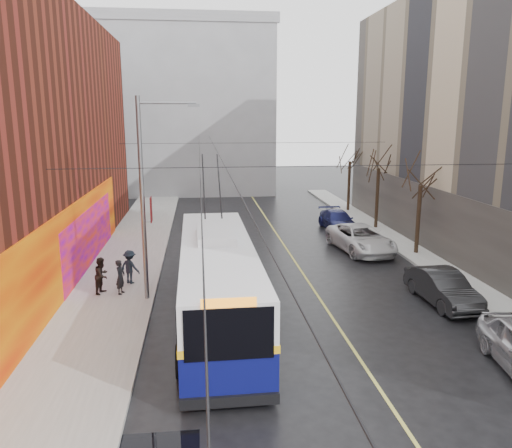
{
  "coord_description": "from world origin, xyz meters",
  "views": [
    {
      "loc": [
        -3.82,
        -11.65,
        8.18
      ],
      "look_at": [
        -1.24,
        11.12,
        3.2
      ],
      "focal_mm": 35.0,
      "sensor_mm": 36.0,
      "label": 1
    }
  ],
  "objects_px": {
    "parked_car_c": "(361,239)",
    "parked_car_d": "(338,221)",
    "streetlight_pole": "(146,195)",
    "tree_mid": "(379,158)",
    "following_car": "(225,248)",
    "tree_far": "(350,152)",
    "pedestrian_c": "(130,267)",
    "pedestrian_b": "(102,275)",
    "trolleybus": "(218,280)",
    "parked_car_b": "(443,287)",
    "pedestrian_a": "(120,277)",
    "tree_near": "(422,172)"
  },
  "relations": [
    {
      "from": "tree_near",
      "to": "tree_mid",
      "type": "bearing_deg",
      "value": 90.0
    },
    {
      "from": "parked_car_b",
      "to": "following_car",
      "type": "height_order",
      "value": "parked_car_b"
    },
    {
      "from": "streetlight_pole",
      "to": "pedestrian_c",
      "type": "relative_size",
      "value": 5.43
    },
    {
      "from": "following_car",
      "to": "pedestrian_b",
      "type": "xyz_separation_m",
      "value": [
        -5.97,
        -5.28,
        0.27
      ]
    },
    {
      "from": "parked_car_c",
      "to": "pedestrian_c",
      "type": "relative_size",
      "value": 3.48
    },
    {
      "from": "following_car",
      "to": "pedestrian_a",
      "type": "relative_size",
      "value": 2.67
    },
    {
      "from": "tree_mid",
      "to": "tree_far",
      "type": "distance_m",
      "value": 7.0
    },
    {
      "from": "streetlight_pole",
      "to": "tree_mid",
      "type": "xyz_separation_m",
      "value": [
        15.14,
        13.0,
        0.41
      ]
    },
    {
      "from": "parked_car_c",
      "to": "following_car",
      "type": "relative_size",
      "value": 1.35
    },
    {
      "from": "tree_near",
      "to": "parked_car_c",
      "type": "distance_m",
      "value": 5.31
    },
    {
      "from": "tree_far",
      "to": "parked_car_c",
      "type": "relative_size",
      "value": 1.14
    },
    {
      "from": "parked_car_b",
      "to": "following_car",
      "type": "xyz_separation_m",
      "value": [
        -9.2,
        7.95,
        -0.02
      ]
    },
    {
      "from": "streetlight_pole",
      "to": "trolleybus",
      "type": "distance_m",
      "value": 4.99
    },
    {
      "from": "tree_near",
      "to": "parked_car_c",
      "type": "relative_size",
      "value": 1.11
    },
    {
      "from": "streetlight_pole",
      "to": "parked_car_c",
      "type": "xyz_separation_m",
      "value": [
        12.07,
        7.15,
        -4.05
      ]
    },
    {
      "from": "streetlight_pole",
      "to": "parked_car_d",
      "type": "bearing_deg",
      "value": 46.63
    },
    {
      "from": "tree_near",
      "to": "following_car",
      "type": "distance_m",
      "value": 12.2
    },
    {
      "from": "streetlight_pole",
      "to": "tree_mid",
      "type": "height_order",
      "value": "streetlight_pole"
    },
    {
      "from": "parked_car_c",
      "to": "parked_car_d",
      "type": "distance_m",
      "value": 5.82
    },
    {
      "from": "trolleybus",
      "to": "parked_car_c",
      "type": "xyz_separation_m",
      "value": [
        9.13,
        9.73,
        -0.94
      ]
    },
    {
      "from": "pedestrian_b",
      "to": "pedestrian_c",
      "type": "height_order",
      "value": "pedestrian_b"
    },
    {
      "from": "trolleybus",
      "to": "pedestrian_b",
      "type": "relative_size",
      "value": 7.84
    },
    {
      "from": "tree_mid",
      "to": "parked_car_b",
      "type": "bearing_deg",
      "value": -98.62
    },
    {
      "from": "parked_car_d",
      "to": "following_car",
      "type": "relative_size",
      "value": 1.14
    },
    {
      "from": "streetlight_pole",
      "to": "tree_far",
      "type": "bearing_deg",
      "value": 52.88
    },
    {
      "from": "pedestrian_a",
      "to": "parked_car_d",
      "type": "bearing_deg",
      "value": -34.14
    },
    {
      "from": "streetlight_pole",
      "to": "pedestrian_a",
      "type": "distance_m",
      "value": 4.2
    },
    {
      "from": "parked_car_c",
      "to": "pedestrian_a",
      "type": "distance_m",
      "value": 14.93
    },
    {
      "from": "pedestrian_a",
      "to": "tree_near",
      "type": "bearing_deg",
      "value": -58.33
    },
    {
      "from": "tree_mid",
      "to": "following_car",
      "type": "xyz_separation_m",
      "value": [
        -11.44,
        -6.8,
        -4.52
      ]
    },
    {
      "from": "tree_near",
      "to": "parked_car_c",
      "type": "height_order",
      "value": "tree_near"
    },
    {
      "from": "tree_near",
      "to": "parked_car_b",
      "type": "distance_m",
      "value": 9.11
    },
    {
      "from": "pedestrian_b",
      "to": "tree_far",
      "type": "bearing_deg",
      "value": -23.65
    },
    {
      "from": "tree_mid",
      "to": "tree_far",
      "type": "bearing_deg",
      "value": 90.0
    },
    {
      "from": "parked_car_d",
      "to": "pedestrian_b",
      "type": "relative_size",
      "value": 2.86
    },
    {
      "from": "tree_far",
      "to": "parked_car_d",
      "type": "xyz_separation_m",
      "value": [
        -2.9,
        -7.04,
        -4.44
      ]
    },
    {
      "from": "tree_mid",
      "to": "trolleybus",
      "type": "distance_m",
      "value": 20.1
    },
    {
      "from": "tree_mid",
      "to": "tree_far",
      "type": "xyz_separation_m",
      "value": [
        0.0,
        7.0,
        -0.11
      ]
    },
    {
      "from": "parked_car_b",
      "to": "parked_car_d",
      "type": "relative_size",
      "value": 0.93
    },
    {
      "from": "trolleybus",
      "to": "parked_car_b",
      "type": "bearing_deg",
      "value": 4.06
    },
    {
      "from": "pedestrian_c",
      "to": "streetlight_pole",
      "type": "bearing_deg",
      "value": 150.39
    },
    {
      "from": "pedestrian_b",
      "to": "parked_car_d",
      "type": "bearing_deg",
      "value": -31.58
    },
    {
      "from": "tree_near",
      "to": "trolleybus",
      "type": "distance_m",
      "value": 15.27
    },
    {
      "from": "tree_near",
      "to": "following_car",
      "type": "xyz_separation_m",
      "value": [
        -11.44,
        0.2,
        -4.25
      ]
    },
    {
      "from": "tree_near",
      "to": "parked_car_c",
      "type": "xyz_separation_m",
      "value": [
        -3.07,
        1.15,
        -4.17
      ]
    },
    {
      "from": "pedestrian_c",
      "to": "parked_car_c",
      "type": "bearing_deg",
      "value": -127.21
    },
    {
      "from": "parked_car_b",
      "to": "pedestrian_a",
      "type": "relative_size",
      "value": 2.82
    },
    {
      "from": "trolleybus",
      "to": "following_car",
      "type": "bearing_deg",
      "value": 84.31
    },
    {
      "from": "tree_near",
      "to": "parked_car_b",
      "type": "xyz_separation_m",
      "value": [
        -2.24,
        -7.75,
        -4.23
      ]
    },
    {
      "from": "following_car",
      "to": "trolleybus",
      "type": "bearing_deg",
      "value": -85.51
    }
  ]
}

